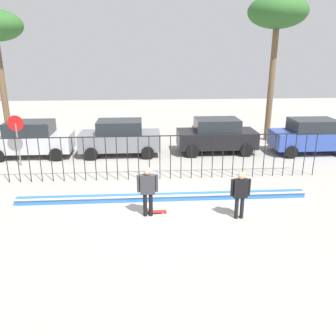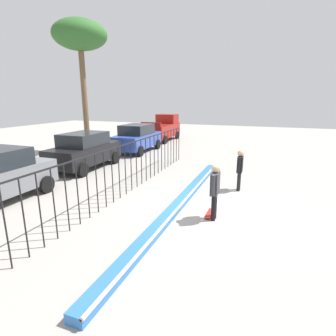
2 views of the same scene
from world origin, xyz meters
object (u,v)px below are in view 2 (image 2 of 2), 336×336
at_px(camera_operator, 240,167).
at_px(pickup_truck, 162,129).
at_px(parked_car_blue, 137,138).
at_px(parked_car_black, 85,150).
at_px(palm_tree_tall, 80,37).
at_px(skateboarder, 215,187).
at_px(skateboard, 210,213).

xyz_separation_m(camera_operator, pickup_truck, (11.72, 8.02, 0.04)).
bearing_deg(parked_car_blue, parked_car_black, 178.20).
height_order(camera_operator, palm_tree_tall, palm_tree_tall).
distance_m(skateboarder, parked_car_blue, 11.68).
distance_m(skateboard, pickup_truck, 16.37).
bearing_deg(pickup_truck, skateboard, -151.22).
xyz_separation_m(skateboard, pickup_truck, (14.55, 7.44, 0.98)).
bearing_deg(skateboard, pickup_truck, 35.31).
xyz_separation_m(skateboarder, camera_operator, (3.08, -0.41, -0.06)).
height_order(skateboarder, camera_operator, skateboarder).
distance_m(skateboard, parked_car_blue, 11.41).
bearing_deg(skateboarder, parked_car_black, 50.41).
xyz_separation_m(camera_operator, parked_car_blue, (6.06, 7.68, -0.03)).
xyz_separation_m(skateboard, parked_car_black, (3.68, 7.58, 0.91)).
distance_m(skateboard, palm_tree_tall, 14.64).
height_order(parked_car_blue, pickup_truck, pickup_truck).
bearing_deg(skateboard, camera_operator, -3.35).
distance_m(parked_car_black, palm_tree_tall, 7.92).
bearing_deg(palm_tree_tall, parked_car_black, -145.22).
relative_size(parked_car_black, palm_tree_tall, 0.51).
bearing_deg(skateboard, parked_car_blue, 46.87).
bearing_deg(parked_car_blue, camera_operator, -124.83).
relative_size(parked_car_black, pickup_truck, 0.91).
height_order(skateboarder, pickup_truck, pickup_truck).
relative_size(skateboarder, parked_car_blue, 0.41).
distance_m(camera_operator, parked_car_black, 8.20).
bearing_deg(camera_operator, pickup_truck, -88.09).
bearing_deg(palm_tree_tall, pickup_truck, -21.48).
bearing_deg(skateboard, parked_car_black, 72.31).
bearing_deg(palm_tree_tall, camera_operator, -113.34).
bearing_deg(camera_operator, parked_car_blue, -70.73).
bearing_deg(palm_tree_tall, skateboarder, -126.67).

